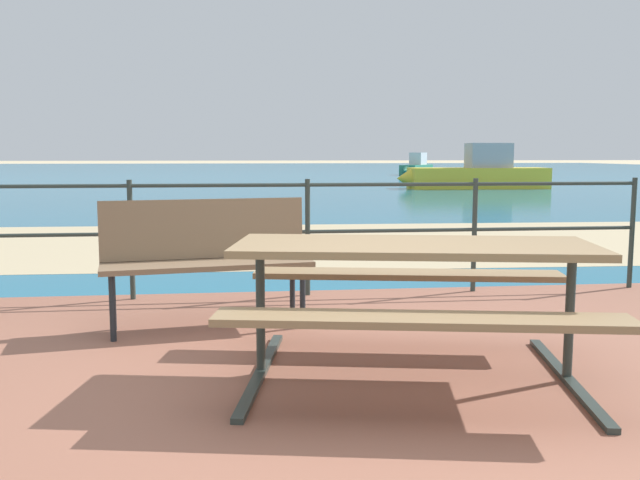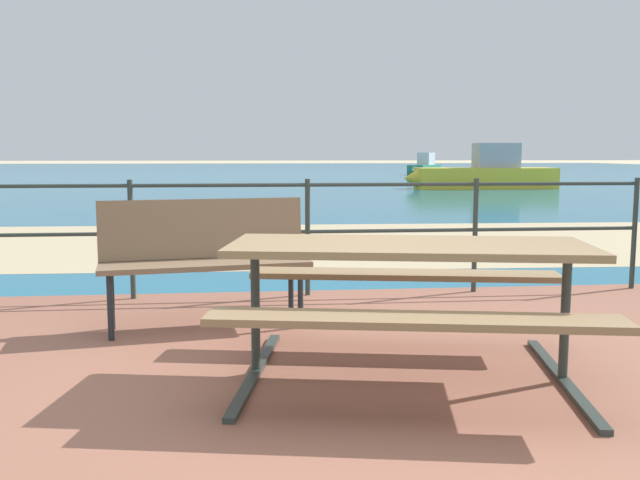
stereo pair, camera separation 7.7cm
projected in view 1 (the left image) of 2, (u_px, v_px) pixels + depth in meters
ground_plane at (353, 400)px, 3.58m from camera, size 240.00×240.00×0.00m
patio_paving at (353, 395)px, 3.57m from camera, size 6.40×5.20×0.06m
sea_water at (249, 174)px, 43.00m from camera, size 90.00×90.00×0.01m
beach_strip at (281, 243)px, 9.85m from camera, size 54.12×6.48×0.01m
picnic_table at (414, 273)px, 3.68m from camera, size 2.13×1.76×0.74m
park_bench at (206, 250)px, 4.81m from camera, size 1.48×0.64×0.89m
railing_fence at (308, 221)px, 5.87m from camera, size 5.94×0.04×1.00m
boat_near at (478, 174)px, 24.90m from camera, size 5.49×1.52×1.63m
boat_mid at (416, 167)px, 40.90m from camera, size 2.79×3.79×1.31m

